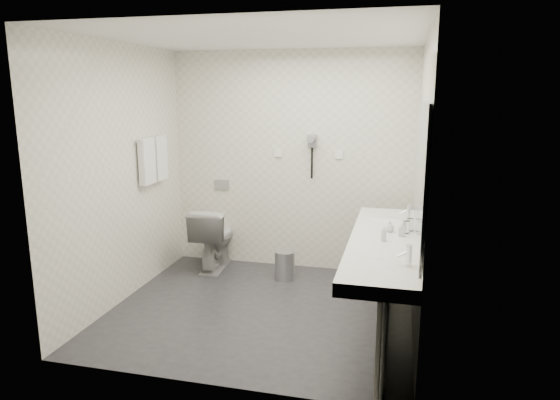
# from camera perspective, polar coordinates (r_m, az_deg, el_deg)

# --- Properties ---
(floor) EXTENTS (2.80, 2.80, 0.00)m
(floor) POSITION_cam_1_polar(r_m,az_deg,el_deg) (4.93, -2.16, -12.29)
(floor) COLOR #2A2A2F
(floor) RESTS_ON ground
(ceiling) EXTENTS (2.80, 2.80, 0.00)m
(ceiling) POSITION_cam_1_polar(r_m,az_deg,el_deg) (4.51, -2.42, 18.01)
(ceiling) COLOR white
(ceiling) RESTS_ON wall_back
(wall_back) EXTENTS (2.80, 0.00, 2.80)m
(wall_back) POSITION_cam_1_polar(r_m,az_deg,el_deg) (5.80, 1.27, 4.34)
(wall_back) COLOR white
(wall_back) RESTS_ON floor
(wall_front) EXTENTS (2.80, 0.00, 2.80)m
(wall_front) POSITION_cam_1_polar(r_m,az_deg,el_deg) (3.35, -8.43, -1.61)
(wall_front) COLOR white
(wall_front) RESTS_ON floor
(wall_left) EXTENTS (0.00, 2.60, 2.60)m
(wall_left) POSITION_cam_1_polar(r_m,az_deg,el_deg) (5.12, -17.54, 2.72)
(wall_left) COLOR white
(wall_left) RESTS_ON floor
(wall_right) EXTENTS (0.00, 2.60, 2.60)m
(wall_right) POSITION_cam_1_polar(r_m,az_deg,el_deg) (4.38, 15.59, 1.33)
(wall_right) COLOR white
(wall_right) RESTS_ON floor
(vanity_counter) EXTENTS (0.55, 2.20, 0.10)m
(vanity_counter) POSITION_cam_1_polar(r_m,az_deg,el_deg) (4.30, 11.64, -4.88)
(vanity_counter) COLOR white
(vanity_counter) RESTS_ON floor
(vanity_panel) EXTENTS (0.03, 2.15, 0.75)m
(vanity_panel) POSITION_cam_1_polar(r_m,az_deg,el_deg) (4.44, 11.73, -10.15)
(vanity_panel) COLOR gray
(vanity_panel) RESTS_ON floor
(vanity_post_near) EXTENTS (0.06, 0.06, 0.75)m
(vanity_post_near) POSITION_cam_1_polar(r_m,az_deg,el_deg) (3.49, 11.52, -16.58)
(vanity_post_near) COLOR silver
(vanity_post_near) RESTS_ON floor
(vanity_post_far) EXTENTS (0.06, 0.06, 0.75)m
(vanity_post_far) POSITION_cam_1_polar(r_m,az_deg,el_deg) (5.41, 12.50, -6.05)
(vanity_post_far) COLOR silver
(vanity_post_far) RESTS_ON floor
(mirror) EXTENTS (0.02, 2.20, 1.05)m
(mirror) POSITION_cam_1_polar(r_m,az_deg,el_deg) (4.15, 15.61, 3.55)
(mirror) COLOR #B2BCC6
(mirror) RESTS_ON wall_right
(basin_near) EXTENTS (0.40, 0.31, 0.05)m
(basin_near) POSITION_cam_1_polar(r_m,az_deg,el_deg) (3.67, 11.23, -7.28)
(basin_near) COLOR white
(basin_near) RESTS_ON vanity_counter
(basin_far) EXTENTS (0.40, 0.31, 0.05)m
(basin_far) POSITION_cam_1_polar(r_m,az_deg,el_deg) (4.91, 11.98, -2.31)
(basin_far) COLOR white
(basin_far) RESTS_ON vanity_counter
(faucet_near) EXTENTS (0.04, 0.04, 0.15)m
(faucet_near) POSITION_cam_1_polar(r_m,az_deg,el_deg) (3.64, 14.37, -6.10)
(faucet_near) COLOR silver
(faucet_near) RESTS_ON vanity_counter
(faucet_far) EXTENTS (0.04, 0.04, 0.15)m
(faucet_far) POSITION_cam_1_polar(r_m,az_deg,el_deg) (4.89, 14.30, -1.40)
(faucet_far) COLOR silver
(faucet_far) RESTS_ON vanity_counter
(soap_bottle_a) EXTENTS (0.06, 0.06, 0.11)m
(soap_bottle_a) POSITION_cam_1_polar(r_m,az_deg,el_deg) (4.35, 13.62, -3.27)
(soap_bottle_a) COLOR white
(soap_bottle_a) RESTS_ON vanity_counter
(soap_bottle_b) EXTENTS (0.10, 0.10, 0.09)m
(soap_bottle_b) POSITION_cam_1_polar(r_m,az_deg,el_deg) (4.47, 12.34, -2.95)
(soap_bottle_b) COLOR white
(soap_bottle_b) RESTS_ON vanity_counter
(soap_bottle_c) EXTENTS (0.06, 0.06, 0.13)m
(soap_bottle_c) POSITION_cam_1_polar(r_m,az_deg,el_deg) (4.18, 11.68, -3.72)
(soap_bottle_c) COLOR white
(soap_bottle_c) RESTS_ON vanity_counter
(glass_left) EXTENTS (0.07, 0.07, 0.11)m
(glass_left) POSITION_cam_1_polar(r_m,az_deg,el_deg) (4.45, 14.11, -3.00)
(glass_left) COLOR silver
(glass_left) RESTS_ON vanity_counter
(glass_right) EXTENTS (0.08, 0.08, 0.11)m
(glass_right) POSITION_cam_1_polar(r_m,az_deg,el_deg) (4.54, 14.53, -2.71)
(glass_right) COLOR silver
(glass_right) RESTS_ON vanity_counter
(toilet) EXTENTS (0.45, 0.75, 0.74)m
(toilet) POSITION_cam_1_polar(r_m,az_deg,el_deg) (5.94, -7.50, -4.27)
(toilet) COLOR white
(toilet) RESTS_ON floor
(flush_plate) EXTENTS (0.18, 0.02, 0.12)m
(flush_plate) POSITION_cam_1_polar(r_m,az_deg,el_deg) (6.07, -6.63, 1.75)
(flush_plate) COLOR #B2B5BA
(flush_plate) RESTS_ON wall_back
(pedal_bin) EXTENTS (0.27, 0.27, 0.31)m
(pedal_bin) POSITION_cam_1_polar(r_m,az_deg,el_deg) (5.61, 0.54, -7.48)
(pedal_bin) COLOR #B2B5BA
(pedal_bin) RESTS_ON floor
(bin_lid) EXTENTS (0.22, 0.22, 0.02)m
(bin_lid) POSITION_cam_1_polar(r_m,az_deg,el_deg) (5.56, 0.55, -5.91)
(bin_lid) COLOR #B2B5BA
(bin_lid) RESTS_ON pedal_bin
(towel_rail) EXTENTS (0.02, 0.62, 0.02)m
(towel_rail) POSITION_cam_1_polar(r_m,az_deg,el_deg) (5.53, -14.35, 6.71)
(towel_rail) COLOR silver
(towel_rail) RESTS_ON wall_left
(towel_near) EXTENTS (0.07, 0.24, 0.48)m
(towel_near) POSITION_cam_1_polar(r_m,az_deg,el_deg) (5.43, -14.82, 4.25)
(towel_near) COLOR white
(towel_near) RESTS_ON towel_rail
(towel_far) EXTENTS (0.07, 0.24, 0.48)m
(towel_far) POSITION_cam_1_polar(r_m,az_deg,el_deg) (5.67, -13.48, 4.65)
(towel_far) COLOR white
(towel_far) RESTS_ON towel_rail
(dryer_cradle) EXTENTS (0.10, 0.04, 0.14)m
(dryer_cradle) POSITION_cam_1_polar(r_m,az_deg,el_deg) (5.69, 3.69, 6.70)
(dryer_cradle) COLOR gray
(dryer_cradle) RESTS_ON wall_back
(dryer_barrel) EXTENTS (0.08, 0.14, 0.08)m
(dryer_barrel) POSITION_cam_1_polar(r_m,az_deg,el_deg) (5.62, 3.57, 6.94)
(dryer_barrel) COLOR gray
(dryer_barrel) RESTS_ON dryer_cradle
(dryer_cord) EXTENTS (0.02, 0.02, 0.35)m
(dryer_cord) POSITION_cam_1_polar(r_m,az_deg,el_deg) (5.71, 3.63, 4.19)
(dryer_cord) COLOR black
(dryer_cord) RESTS_ON dryer_cradle
(switch_plate_a) EXTENTS (0.09, 0.02, 0.09)m
(switch_plate_a) POSITION_cam_1_polar(r_m,az_deg,el_deg) (5.81, -0.20, 5.35)
(switch_plate_a) COLOR white
(switch_plate_a) RESTS_ON wall_back
(switch_plate_b) EXTENTS (0.09, 0.02, 0.09)m
(switch_plate_b) POSITION_cam_1_polar(r_m,az_deg,el_deg) (5.68, 6.69, 5.11)
(switch_plate_b) COLOR white
(switch_plate_b) RESTS_ON wall_back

